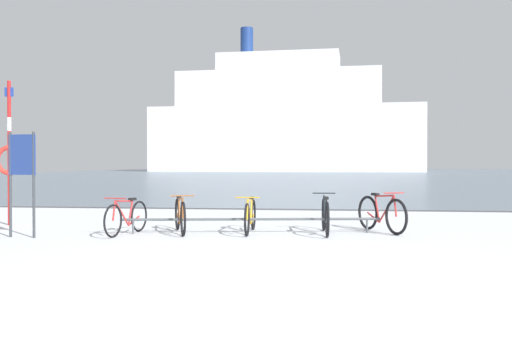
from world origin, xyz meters
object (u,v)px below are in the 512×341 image
Objects in this scene: bicycle_1 at (180,215)px; ferry_ship at (284,123)px; info_sign at (22,166)px; rescue_post at (9,156)px; bicycle_3 at (325,216)px; bicycle_0 at (126,217)px; bicycle_4 at (382,214)px; bicycle_2 at (250,216)px.

ferry_ship is (-3.76, 80.68, 7.46)m from bicycle_1.
rescue_post reaches higher than info_sign.
info_sign is (-5.61, -1.21, 0.98)m from bicycle_3.
info_sign is (-1.78, -0.65, 1.00)m from bicycle_0.
bicycle_3 is 81.09m from ferry_ship.
ferry_ship reaches higher than info_sign.
bicycle_4 is at bearing 13.62° from info_sign.
rescue_post is at bearing -90.28° from ferry_ship.
ferry_ship reaches higher than bicycle_4.
bicycle_4 is 0.77× the size of info_sign.
ferry_ship reaches higher than rescue_post.
bicycle_4 reaches higher than bicycle_0.
info_sign is at bearing -160.09° from bicycle_0.
rescue_post is (-6.99, 0.75, 1.19)m from bicycle_3.
bicycle_3 is 1.20m from bicycle_4.
bicycle_1 is at bearing 20.07° from info_sign.
bicycle_0 is at bearing -88.03° from ferry_ship.
bicycle_1 is 2.86m from bicycle_3.
bicycle_4 is (1.12, 0.42, 0.01)m from bicycle_3.
bicycle_3 reaches higher than bicycle_0.
bicycle_1 is 4.41m from rescue_post.
info_sign is 2.41m from rescue_post.
rescue_post reaches higher than bicycle_4.
bicycle_2 is at bearing -179.17° from bicycle_3.
bicycle_3 is at bearing -85.30° from ferry_ship.
bicycle_0 is 81.43m from ferry_ship.
bicycle_0 is 1.04m from bicycle_1.
rescue_post reaches higher than bicycle_0.
bicycle_2 is at bearing -7.91° from rescue_post.
rescue_post reaches higher than bicycle_3.
bicycle_4 is 0.04× the size of ferry_ship.
bicycle_0 is 1.05× the size of bicycle_4.
bicycle_4 reaches higher than bicycle_2.
info_sign is (-2.75, -1.01, 0.98)m from bicycle_1.
bicycle_4 is 80.77m from ferry_ship.
bicycle_3 is (2.85, 0.20, 0.00)m from bicycle_1.
info_sign is at bearing -163.95° from bicycle_2.
info_sign is (-4.13, -1.19, 1.00)m from bicycle_2.
bicycle_4 is 6.99m from info_sign.
bicycle_4 is (2.60, 0.44, 0.03)m from bicycle_2.
info_sign reaches higher than bicycle_3.
bicycle_2 is (2.35, 0.54, 0.00)m from bicycle_0.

